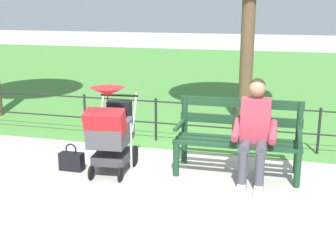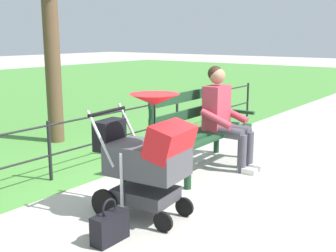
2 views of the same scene
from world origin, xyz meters
TOP-DOWN VIEW (x-y plane):
  - ground_plane at (0.00, 0.00)m, footprint 60.00×60.00m
  - park_bench at (-0.83, -0.12)m, footprint 1.61×0.63m
  - person_on_bench at (-1.05, 0.11)m, footprint 0.54×0.74m
  - stroller at (0.75, 0.35)m, footprint 0.59×0.93m
  - handbag at (1.30, 0.40)m, footprint 0.32×0.14m
  - park_fence at (-0.50, -1.20)m, footprint 8.77×0.04m

SIDE VIEW (x-z plane):
  - ground_plane at x=0.00m, z-range 0.00..0.00m
  - handbag at x=1.30m, z-range -0.06..0.31m
  - park_fence at x=-0.50m, z-range 0.08..0.78m
  - park_bench at x=-0.83m, z-range 0.05..1.01m
  - stroller at x=0.75m, z-range 0.02..1.17m
  - person_on_bench at x=-1.05m, z-range 0.04..1.31m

